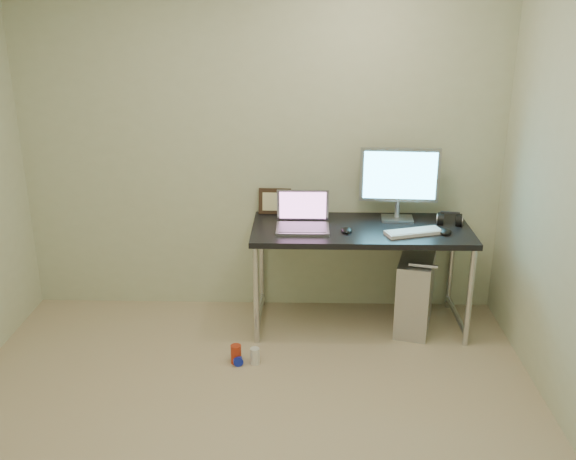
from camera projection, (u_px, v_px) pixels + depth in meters
The scene contains 17 objects.
floor at pixel (242, 449), 3.39m from camera, with size 3.50×3.50×0.00m, color tan.
wall_back at pixel (261, 146), 4.62m from camera, with size 3.50×0.02×2.50m, color beige.
desk at pixel (361, 238), 4.48m from camera, with size 1.52×0.66×0.75m.
tower_computer at pixel (415, 291), 4.59m from camera, with size 0.35×0.56×0.57m.
cable_a at pixel (403, 259), 4.83m from camera, with size 0.01×0.01×0.70m, color black.
cable_b at pixel (416, 263), 4.81m from camera, with size 0.01×0.01×0.72m, color black.
can_red at pixel (236, 354), 4.17m from camera, with size 0.07×0.07×0.13m, color #B32F18.
can_white at pixel (255, 356), 4.17m from camera, with size 0.06×0.06×0.11m, color silver.
can_blue at pixel (237, 358), 4.19m from camera, with size 0.06×0.06×0.12m, color #1322B8.
laptop at pixel (303, 219), 4.43m from camera, with size 0.36×0.30×0.25m.
monitor at pixel (399, 178), 4.51m from camera, with size 0.56×0.18×0.52m.
keyboard at pixel (414, 232), 4.32m from camera, with size 0.39×0.13×0.02m, color silver.
mouse_right at pixel (446, 231), 4.33m from camera, with size 0.08×0.12×0.04m, color black.
mouse_left at pixel (347, 229), 4.36m from camera, with size 0.07×0.12×0.04m, color black.
headphones at pixel (449, 220), 4.51m from camera, with size 0.19×0.11×0.11m.
picture_frame at pixel (275, 201), 4.71m from camera, with size 0.24×0.03×0.19m, color black.
webcam at pixel (299, 202), 4.69m from camera, with size 0.05×0.04×0.13m.
Camera 1 is at (0.31, -2.79, 2.23)m, focal length 40.00 mm.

